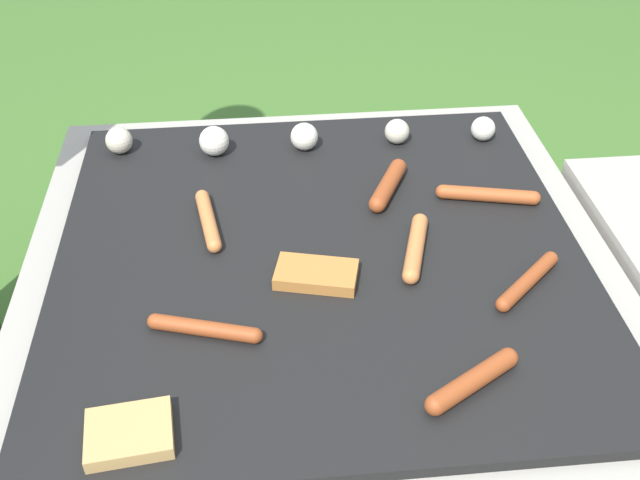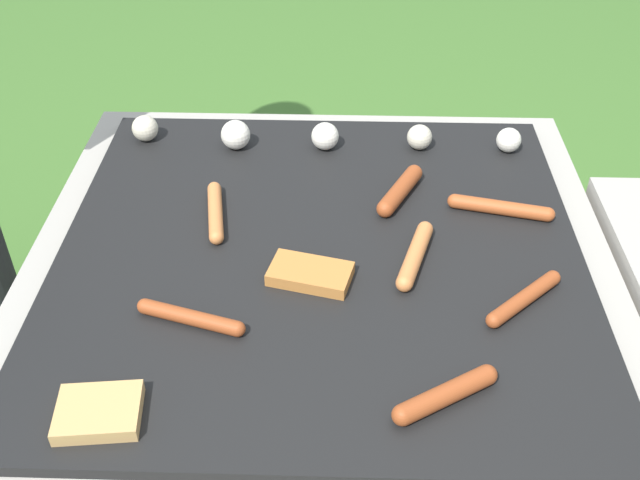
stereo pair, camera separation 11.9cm
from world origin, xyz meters
TOP-DOWN VIEW (x-y plane):
  - ground_plane at (0.00, 0.00)m, footprint 14.00×14.00m
  - grill at (0.00, 0.00)m, footprint 0.96×0.96m
  - sausage_front_center at (0.30, -0.12)m, footprint 0.13×0.12m
  - sausage_back_right at (-0.18, -0.17)m, footprint 0.16×0.06m
  - sausage_front_right at (0.14, 0.15)m, footprint 0.09×0.14m
  - sausage_mid_right at (-0.18, 0.08)m, footprint 0.05×0.16m
  - sausage_back_center at (0.17, -0.30)m, footprint 0.14×0.10m
  - sausage_back_left at (0.30, 0.11)m, footprint 0.18×0.06m
  - sausage_mid_left at (0.15, -0.03)m, footprint 0.07×0.16m
  - bread_slice_right at (-0.01, -0.07)m, footprint 0.14×0.10m
  - bread_slice_center at (-0.27, -0.34)m, footprint 0.11×0.09m
  - mushroom_row at (-0.03, 0.32)m, footprint 0.75×0.08m

SIDE VIEW (x-z plane):
  - ground_plane at x=0.00m, z-range 0.00..0.00m
  - grill at x=0.00m, z-range 0.00..0.42m
  - bread_slice_right at x=-0.01m, z-range 0.43..0.45m
  - bread_slice_center at x=-0.27m, z-range 0.43..0.45m
  - sausage_back_right at x=-0.18m, z-range 0.43..0.45m
  - sausage_front_center at x=0.30m, z-range 0.43..0.45m
  - sausage_mid_right at x=-0.18m, z-range 0.43..0.45m
  - sausage_back_left at x=0.30m, z-range 0.43..0.45m
  - sausage_mid_left at x=0.15m, z-range 0.43..0.45m
  - sausage_back_center at x=0.17m, z-range 0.43..0.45m
  - sausage_front_right at x=0.14m, z-range 0.43..0.46m
  - mushroom_row at x=-0.03m, z-range 0.42..0.48m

